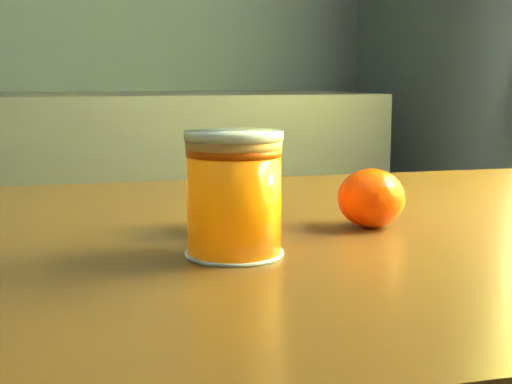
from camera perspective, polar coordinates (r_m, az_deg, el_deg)
name	(u,v)px	position (r m, az deg, el deg)	size (l,w,h in m)	color
table	(345,321)	(0.77, 7.14, -10.18)	(1.10, 0.79, 0.79)	brown
juice_glass	(234,195)	(0.60, -1.77, -0.22)	(0.08, 0.08, 0.10)	orange
orange_front	(234,199)	(0.70, -1.80, -0.60)	(0.07, 0.07, 0.06)	#FF4505
orange_back	(371,198)	(0.73, 9.20, -0.49)	(0.07, 0.07, 0.06)	#FF4505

